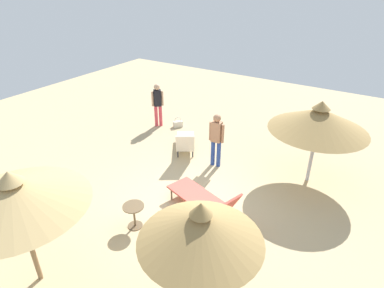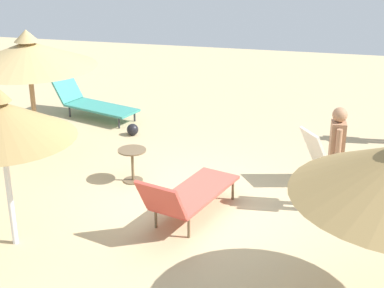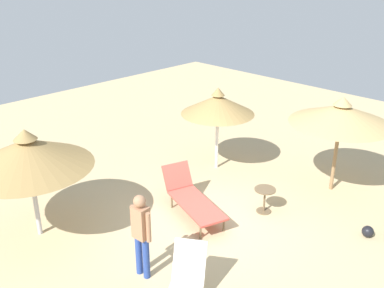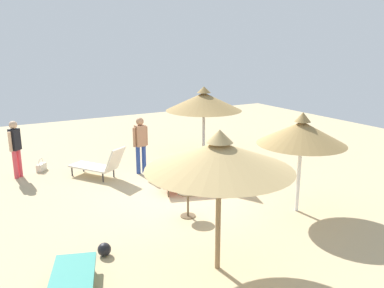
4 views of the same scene
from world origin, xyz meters
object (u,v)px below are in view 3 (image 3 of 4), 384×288
object	(u,v)px
parasol_umbrella_far_left	(341,114)
person_standing_center	(141,230)
parasol_umbrella_back	(28,153)
parasol_umbrella_front	(218,104)
beach_ball	(368,231)
side_table_round	(265,196)
lounge_chair_near_right	(191,197)

from	to	relation	value
parasol_umbrella_far_left	person_standing_center	bearing A→B (deg)	-98.89
parasol_umbrella_back	parasol_umbrella_front	world-z (taller)	parasol_umbrella_back
parasol_umbrella_far_left	parasol_umbrella_front	xyz separation A→B (m)	(-3.01, -1.15, -0.17)
person_standing_center	beach_ball	bearing A→B (deg)	59.38
parasol_umbrella_back	side_table_round	distance (m)	5.36
parasol_umbrella_far_left	beach_ball	world-z (taller)	parasol_umbrella_far_left
parasol_umbrella_far_left	beach_ball	bearing A→B (deg)	-40.92
side_table_round	beach_ball	xyz separation A→B (m)	(2.21, 0.75, -0.28)
side_table_round	beach_ball	distance (m)	2.35
lounge_chair_near_right	side_table_round	size ratio (longest dim) A/B	3.54
lounge_chair_near_right	parasol_umbrella_far_left	bearing A→B (deg)	62.88
person_standing_center	side_table_round	bearing A→B (deg)	85.31
parasol_umbrella_far_left	side_table_round	size ratio (longest dim) A/B	4.16
lounge_chair_near_right	side_table_round	xyz separation A→B (m)	(1.17, 1.29, -0.03)
beach_ball	side_table_round	bearing A→B (deg)	-161.40
beach_ball	parasol_umbrella_back	bearing A→B (deg)	-136.31
parasol_umbrella_far_left	parasol_umbrella_front	size ratio (longest dim) A/B	1.06
parasol_umbrella_far_left	parasol_umbrella_back	distance (m)	7.28
side_table_round	beach_ball	size ratio (longest dim) A/B	2.39
parasol_umbrella_far_left	beach_ball	size ratio (longest dim) A/B	9.96
person_standing_center	beach_ball	size ratio (longest dim) A/B	6.84
lounge_chair_near_right	side_table_round	world-z (taller)	lounge_chair_near_right
person_standing_center	side_table_round	distance (m)	3.54
side_table_round	lounge_chair_near_right	bearing A→B (deg)	-132.14
parasol_umbrella_far_left	lounge_chair_near_right	xyz separation A→B (m)	(-1.76, -3.44, -1.63)
side_table_round	beach_ball	world-z (taller)	side_table_round
parasol_umbrella_back	person_standing_center	bearing A→B (deg)	15.12
parasol_umbrella_front	person_standing_center	xyz separation A→B (m)	(2.13, -4.48, -0.91)
parasol_umbrella_back	side_table_round	xyz separation A→B (m)	(2.96, 4.20, -1.53)
parasol_umbrella_front	beach_ball	distance (m)	4.96
lounge_chair_near_right	person_standing_center	distance (m)	2.42
parasol_umbrella_far_left	person_standing_center	distance (m)	5.80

